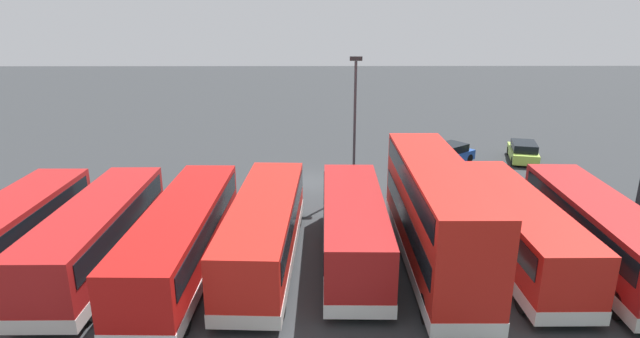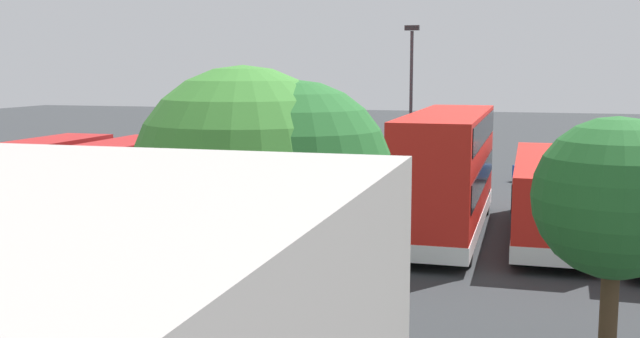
{
  "view_description": "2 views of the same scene",
  "coord_description": "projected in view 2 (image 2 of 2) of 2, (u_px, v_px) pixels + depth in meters",
  "views": [
    {
      "loc": [
        -0.42,
        31.33,
        10.75
      ],
      "look_at": [
        -0.61,
        3.08,
        1.84
      ],
      "focal_mm": 28.58,
      "sensor_mm": 36.0,
      "label": 1
    },
    {
      "loc": [
        -8.36,
        38.96,
        6.16
      ],
      "look_at": [
        1.15,
        5.15,
        1.43
      ],
      "focal_mm": 42.29,
      "sensor_mm": 36.0,
      "label": 2
    }
  ],
  "objects": [
    {
      "name": "bus_single_deck_far_end",
      "position": [
        21.0,
        175.0,
        32.19
      ],
      "size": [
        2.67,
        10.7,
        2.95
      ],
      "color": "#A51919",
      "rests_on": "ground"
    },
    {
      "name": "bus_single_deck_fifth",
      "position": [
        264.0,
        182.0,
        30.04
      ],
      "size": [
        3.06,
        11.2,
        2.95
      ],
      "color": "red",
      "rests_on": "ground"
    },
    {
      "name": "bus_single_deck_second",
      "position": [
        551.0,
        194.0,
        27.26
      ],
      "size": [
        2.64,
        11.19,
        2.95
      ],
      "color": "red",
      "rests_on": "ground"
    },
    {
      "name": "bus_double_decker_third",
      "position": [
        448.0,
        169.0,
        27.72
      ],
      "size": [
        2.66,
        11.59,
        4.55
      ],
      "color": "red",
      "rests_on": "ground"
    },
    {
      "name": "bus_single_deck_fourth",
      "position": [
        359.0,
        186.0,
        29.11
      ],
      "size": [
        2.77,
        10.17,
        2.95
      ],
      "color": "#A51919",
      "rests_on": "ground"
    },
    {
      "name": "bus_single_deck_seventh",
      "position": [
        101.0,
        177.0,
        31.45
      ],
      "size": [
        2.63,
        10.56,
        2.95
      ],
      "color": "#A51919",
      "rests_on": "ground"
    },
    {
      "name": "tree_midright",
      "position": [
        244.0,
        179.0,
        13.65
      ],
      "size": [
        4.07,
        4.07,
        6.21
      ],
      "color": "#4C3823",
      "rests_on": "ground"
    },
    {
      "name": "car_small_green",
      "position": [
        557.0,
        168.0,
        41.22
      ],
      "size": [
        4.64,
        4.19,
        1.43
      ],
      "color": "#1E479E",
      "rests_on": "ground"
    },
    {
      "name": "tree_midleft",
      "position": [
        295.0,
        179.0,
        13.62
      ],
      "size": [
        3.55,
        3.55,
        5.96
      ],
      "color": "#4C3823",
      "rests_on": "ground"
    },
    {
      "name": "lamp_post_tall",
      "position": [
        411.0,
        96.0,
        36.81
      ],
      "size": [
        0.7,
        0.3,
        8.2
      ],
      "color": "#38383D",
      "rests_on": "ground"
    },
    {
      "name": "ground_plane",
      "position": [
        367.0,
        184.0,
        40.24
      ],
      "size": [
        140.0,
        140.0,
        0.0
      ],
      "primitive_type": "plane",
      "color": "#2D3033"
    },
    {
      "name": "bus_single_deck_sixth",
      "position": [
        178.0,
        182.0,
        30.22
      ],
      "size": [
        2.82,
        11.74,
        2.95
      ],
      "color": "#B71411",
      "rests_on": "ground"
    },
    {
      "name": "tree_leftmost",
      "position": [
        615.0,
        199.0,
        14.89
      ],
      "size": [
        3.23,
        3.23,
        5.23
      ],
      "color": "#4C3823",
      "rests_on": "ground"
    }
  ]
}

